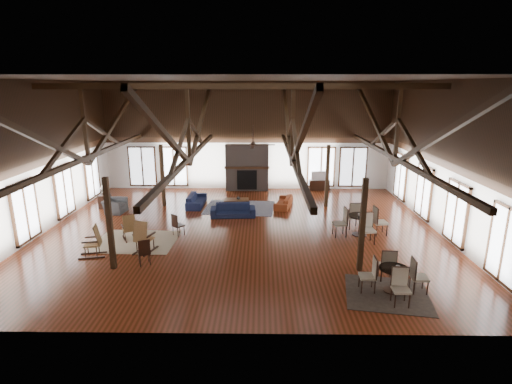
{
  "coord_description": "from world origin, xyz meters",
  "views": [
    {
      "loc": [
        0.82,
        -15.39,
        5.79
      ],
      "look_at": [
        0.58,
        1.0,
        1.39
      ],
      "focal_mm": 28.0,
      "sensor_mm": 36.0,
      "label": 1
    }
  ],
  "objects_px": {
    "coffee_table": "(236,200)",
    "cafe_table_near": "(393,275)",
    "tv_console": "(319,185)",
    "sofa_navy_left": "(196,200)",
    "cafe_table_far": "(360,221)",
    "sofa_orange": "(284,202)",
    "sofa_navy_front": "(233,210)",
    "armchair": "(115,206)"
  },
  "relations": [
    {
      "from": "sofa_orange",
      "to": "sofa_navy_front",
      "type": "bearing_deg",
      "value": -44.23
    },
    {
      "from": "cafe_table_near",
      "to": "tv_console",
      "type": "distance_m",
      "value": 11.65
    },
    {
      "from": "sofa_orange",
      "to": "tv_console",
      "type": "height_order",
      "value": "tv_console"
    },
    {
      "from": "cafe_table_far",
      "to": "tv_console",
      "type": "height_order",
      "value": "cafe_table_far"
    },
    {
      "from": "coffee_table",
      "to": "sofa_navy_left",
      "type": "bearing_deg",
      "value": 163.26
    },
    {
      "from": "cafe_table_near",
      "to": "tv_console",
      "type": "relative_size",
      "value": 1.73
    },
    {
      "from": "sofa_navy_front",
      "to": "cafe_table_far",
      "type": "bearing_deg",
      "value": -27.59
    },
    {
      "from": "sofa_navy_front",
      "to": "coffee_table",
      "type": "distance_m",
      "value": 1.22
    },
    {
      "from": "sofa_navy_left",
      "to": "cafe_table_far",
      "type": "xyz_separation_m",
      "value": [
        7.15,
        -3.94,
        0.29
      ]
    },
    {
      "from": "sofa_navy_front",
      "to": "coffee_table",
      "type": "xyz_separation_m",
      "value": [
        0.07,
        1.22,
        0.11
      ]
    },
    {
      "from": "tv_console",
      "to": "cafe_table_near",
      "type": "bearing_deg",
      "value": -87.5
    },
    {
      "from": "armchair",
      "to": "tv_console",
      "type": "bearing_deg",
      "value": -60.89
    },
    {
      "from": "coffee_table",
      "to": "tv_console",
      "type": "height_order",
      "value": "tv_console"
    },
    {
      "from": "sofa_navy_left",
      "to": "armchair",
      "type": "relative_size",
      "value": 1.92
    },
    {
      "from": "armchair",
      "to": "cafe_table_far",
      "type": "height_order",
      "value": "cafe_table_far"
    },
    {
      "from": "sofa_navy_front",
      "to": "cafe_table_far",
      "type": "height_order",
      "value": "cafe_table_far"
    },
    {
      "from": "sofa_orange",
      "to": "armchair",
      "type": "relative_size",
      "value": 1.74
    },
    {
      "from": "sofa_orange",
      "to": "coffee_table",
      "type": "relative_size",
      "value": 1.38
    },
    {
      "from": "armchair",
      "to": "cafe_table_far",
      "type": "distance_m",
      "value": 11.13
    },
    {
      "from": "armchair",
      "to": "tv_console",
      "type": "xyz_separation_m",
      "value": [
        10.16,
        4.37,
        -0.04
      ]
    },
    {
      "from": "sofa_orange",
      "to": "cafe_table_far",
      "type": "relative_size",
      "value": 0.78
    },
    {
      "from": "cafe_table_near",
      "to": "tv_console",
      "type": "bearing_deg",
      "value": 92.5
    },
    {
      "from": "coffee_table",
      "to": "cafe_table_far",
      "type": "distance_m",
      "value": 6.22
    },
    {
      "from": "cafe_table_far",
      "to": "tv_console",
      "type": "distance_m",
      "value": 7.17
    },
    {
      "from": "sofa_orange",
      "to": "cafe_table_near",
      "type": "distance_m",
      "value": 8.75
    },
    {
      "from": "sofa_navy_front",
      "to": "armchair",
      "type": "distance_m",
      "value": 5.59
    },
    {
      "from": "coffee_table",
      "to": "cafe_table_near",
      "type": "relative_size",
      "value": 0.64
    },
    {
      "from": "coffee_table",
      "to": "cafe_table_far",
      "type": "height_order",
      "value": "cafe_table_far"
    },
    {
      "from": "sofa_navy_left",
      "to": "tv_console",
      "type": "xyz_separation_m",
      "value": [
        6.53,
        3.2,
        0.0
      ]
    },
    {
      "from": "sofa_navy_front",
      "to": "coffee_table",
      "type": "height_order",
      "value": "sofa_navy_front"
    },
    {
      "from": "cafe_table_far",
      "to": "sofa_navy_front",
      "type": "bearing_deg",
      "value": 156.42
    },
    {
      "from": "tv_console",
      "to": "armchair",
      "type": "bearing_deg",
      "value": -156.72
    },
    {
      "from": "tv_console",
      "to": "sofa_navy_left",
      "type": "bearing_deg",
      "value": -153.85
    },
    {
      "from": "sofa_navy_left",
      "to": "cafe_table_near",
      "type": "relative_size",
      "value": 0.98
    },
    {
      "from": "sofa_navy_front",
      "to": "sofa_navy_left",
      "type": "distance_m",
      "value": 2.55
    },
    {
      "from": "coffee_table",
      "to": "cafe_table_near",
      "type": "distance_m",
      "value": 9.44
    },
    {
      "from": "sofa_navy_left",
      "to": "cafe_table_near",
      "type": "height_order",
      "value": "cafe_table_near"
    },
    {
      "from": "coffee_table",
      "to": "armchair",
      "type": "height_order",
      "value": "armchair"
    },
    {
      "from": "cafe_table_near",
      "to": "cafe_table_far",
      "type": "height_order",
      "value": "cafe_table_far"
    },
    {
      "from": "sofa_orange",
      "to": "armchair",
      "type": "distance_m",
      "value": 8.01
    },
    {
      "from": "tv_console",
      "to": "coffee_table",
      "type": "bearing_deg",
      "value": -141.08
    },
    {
      "from": "sofa_orange",
      "to": "cafe_table_near",
      "type": "xyz_separation_m",
      "value": [
        2.72,
        -8.31,
        0.26
      ]
    }
  ]
}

